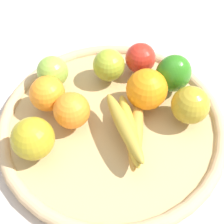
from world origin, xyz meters
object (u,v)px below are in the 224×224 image
at_px(apple_2, 140,58).
at_px(apple_3, 33,138).
at_px(orange_1, 72,110).
at_px(banana_bunch, 130,129).
at_px(bell_pepper, 173,74).
at_px(orange_0, 47,94).
at_px(orange_2, 147,89).
at_px(apple_1, 109,65).
at_px(apple_0, 53,72).
at_px(apple_4, 190,105).

distance_m(apple_2, apple_3, 0.29).
height_order(orange_1, apple_3, apple_3).
relative_size(banana_bunch, bell_pepper, 1.95).
relative_size(orange_0, apple_2, 1.06).
bearing_deg(orange_2, apple_1, 65.69).
xyz_separation_m(orange_1, apple_0, (0.08, 0.08, -0.00)).
distance_m(orange_0, apple_2, 0.21).
height_order(apple_4, apple_3, apple_3).
relative_size(bell_pepper, orange_0, 1.19).
xyz_separation_m(banana_bunch, orange_0, (0.02, 0.18, 0.01)).
xyz_separation_m(orange_1, bell_pepper, (0.15, -0.16, 0.01)).
xyz_separation_m(orange_1, orange_2, (0.09, -0.12, 0.01)).
bearing_deg(orange_0, bell_pepper, -58.37).
xyz_separation_m(orange_1, banana_bunch, (0.00, -0.11, -0.01)).
height_order(apple_0, orange_0, orange_0).
height_order(apple_1, apple_3, apple_3).
relative_size(orange_1, apple_4, 0.95).
distance_m(banana_bunch, bell_pepper, 0.16).
bearing_deg(apple_4, apple_0, 91.92).
height_order(banana_bunch, apple_0, apple_0).
bearing_deg(orange_2, apple_0, 94.20).
relative_size(apple_0, apple_3, 0.86).
height_order(bell_pepper, apple_2, bell_pepper).
xyz_separation_m(apple_2, apple_4, (-0.09, -0.13, 0.00)).
bearing_deg(bell_pepper, banana_bunch, -135.25).
height_order(bell_pepper, apple_3, bell_pepper).
height_order(orange_2, apple_4, orange_2).
bearing_deg(bell_pepper, orange_2, -152.39).
relative_size(orange_1, bell_pepper, 0.83).
distance_m(orange_1, apple_2, 0.20).
bearing_deg(apple_4, apple_2, 53.66).
bearing_deg(orange_1, orange_2, -50.97).
height_order(orange_2, orange_0, orange_2).
bearing_deg(orange_1, banana_bunch, -87.57).
relative_size(orange_2, orange_0, 1.16).
distance_m(apple_1, apple_0, 0.12).
bearing_deg(orange_0, apple_4, -75.44).
relative_size(orange_1, apple_3, 0.91).
xyz_separation_m(apple_1, orange_0, (-0.12, 0.08, 0.00)).
bearing_deg(apple_3, apple_1, -14.26).
xyz_separation_m(apple_1, apple_0, (-0.06, 0.10, -0.00)).
relative_size(bell_pepper, apple_4, 1.14).
height_order(apple_1, banana_bunch, apple_1).
distance_m(orange_1, orange_2, 0.15).
xyz_separation_m(banana_bunch, apple_0, (0.08, 0.20, 0.01)).
xyz_separation_m(orange_2, apple_3, (-0.18, 0.15, -0.00)).
xyz_separation_m(apple_1, apple_2, (0.05, -0.06, -0.00)).
xyz_separation_m(apple_0, apple_4, (0.01, -0.29, 0.00)).
xyz_separation_m(orange_0, apple_4, (0.07, -0.27, 0.00)).
height_order(apple_1, orange_2, orange_2).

